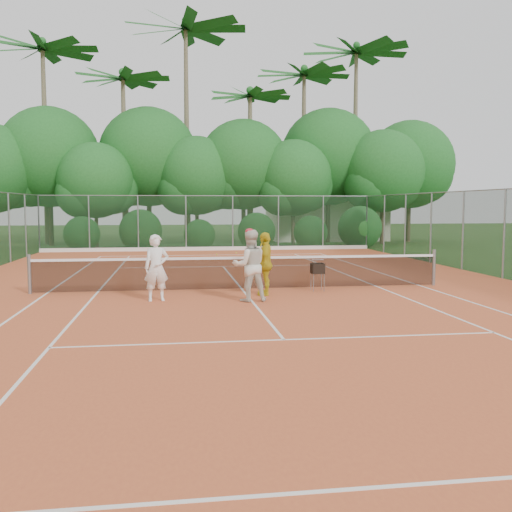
{
  "coord_description": "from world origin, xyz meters",
  "views": [
    {
      "loc": [
        -1.96,
        -16.41,
        2.44
      ],
      "look_at": [
        0.24,
        -1.2,
        1.1
      ],
      "focal_mm": 40.0,
      "sensor_mm": 36.0,
      "label": 1
    }
  ],
  "objects_px": {
    "player_white": "(156,268)",
    "player_yellow": "(265,264)",
    "player_center_grp": "(250,265)",
    "ball_hopper": "(318,269)"
  },
  "relations": [
    {
      "from": "player_white",
      "to": "player_yellow",
      "type": "height_order",
      "value": "player_yellow"
    },
    {
      "from": "player_center_grp",
      "to": "ball_hopper",
      "type": "distance_m",
      "value": 2.65
    },
    {
      "from": "player_white",
      "to": "player_center_grp",
      "type": "distance_m",
      "value": 2.39
    },
    {
      "from": "player_white",
      "to": "player_yellow",
      "type": "distance_m",
      "value": 2.97
    },
    {
      "from": "player_white",
      "to": "player_center_grp",
      "type": "height_order",
      "value": "player_center_grp"
    },
    {
      "from": "player_center_grp",
      "to": "player_white",
      "type": "bearing_deg",
      "value": 170.37
    },
    {
      "from": "ball_hopper",
      "to": "player_white",
      "type": "bearing_deg",
      "value": -179.55
    },
    {
      "from": "ball_hopper",
      "to": "player_yellow",
      "type": "bearing_deg",
      "value": -174.81
    },
    {
      "from": "player_white",
      "to": "ball_hopper",
      "type": "xyz_separation_m",
      "value": [
        4.52,
        1.1,
        -0.22
      ]
    },
    {
      "from": "player_yellow",
      "to": "player_center_grp",
      "type": "bearing_deg",
      "value": -19.52
    }
  ]
}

